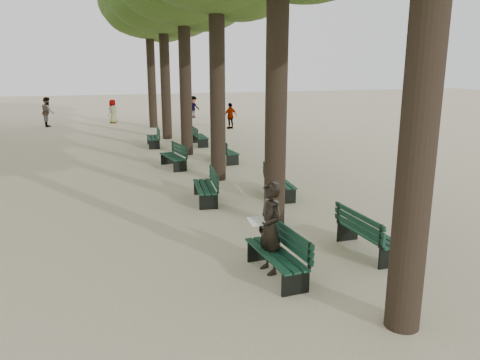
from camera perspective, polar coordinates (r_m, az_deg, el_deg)
name	(u,v)px	position (r m, az deg, el deg)	size (l,w,h in m)	color
ground	(262,284)	(8.71, 2.66, -12.51)	(120.00, 120.00, 0.00)	#C1B792
tree_central_5	(148,1)	(30.81, -11.13, 20.59)	(6.00, 6.00, 9.95)	#33261C
bench_left_0	(276,263)	(8.90, 4.41, -10.01)	(0.64, 1.82, 0.92)	black
bench_left_1	(205,193)	(13.61, -4.27, -1.53)	(0.81, 1.86, 0.92)	black
bench_left_2	(173,161)	(18.27, -8.14, 2.31)	(0.81, 1.86, 0.92)	black
bench_left_3	(153,141)	(23.30, -10.54, 4.68)	(0.73, 1.84, 0.92)	black
bench_right_0	(368,241)	(10.26, 15.31, -7.17)	(0.58, 1.80, 0.92)	black
bench_right_1	(279,188)	(14.17, 4.82, -0.93)	(0.78, 1.85, 0.92)	black
bench_right_2	(226,155)	(19.26, -1.77, 3.03)	(0.69, 1.84, 0.92)	black
bench_right_3	(200,140)	(23.40, -4.90, 4.90)	(0.66, 1.83, 0.92)	black
man_with_map	(270,228)	(8.85, 3.65, -5.84)	(0.66, 0.75, 1.77)	black
pedestrian_a	(48,112)	(33.00, -22.39, 7.69)	(0.93, 0.38, 1.90)	#262628
pedestrian_b	(193,107)	(36.05, -5.70, 8.85)	(1.05, 0.33, 1.63)	#262628
pedestrian_c	(230,116)	(29.53, -1.17, 7.83)	(0.95, 0.32, 1.61)	#262628
pedestrian_d	(113,111)	(33.54, -15.23, 8.07)	(0.79, 0.32, 1.62)	#262628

